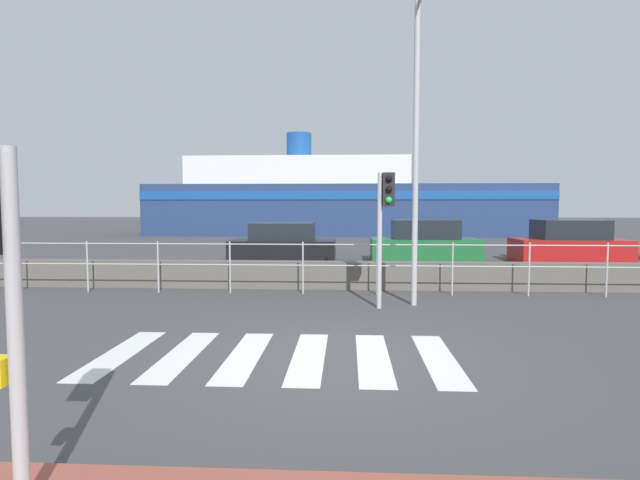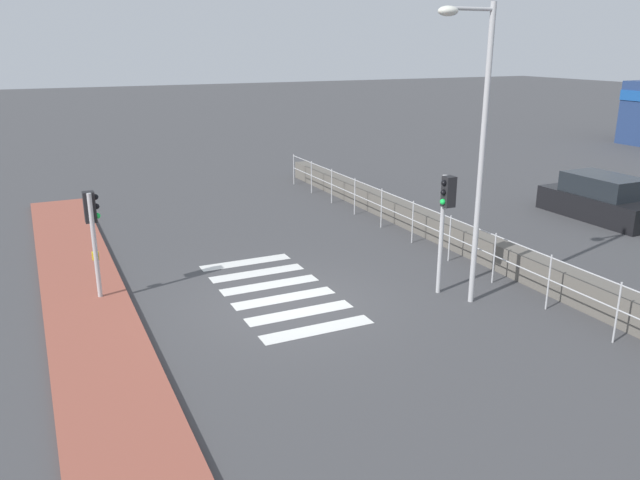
{
  "view_description": "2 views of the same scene",
  "coord_description": "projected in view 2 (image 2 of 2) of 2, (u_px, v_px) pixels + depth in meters",
  "views": [
    {
      "loc": [
        0.17,
        -6.82,
        2.12
      ],
      "look_at": [
        -0.31,
        2.0,
        1.5
      ],
      "focal_mm": 28.0,
      "sensor_mm": 36.0,
      "label": 1
    },
    {
      "loc": [
        11.85,
        -4.85,
        5.51
      ],
      "look_at": [
        -0.56,
        1.0,
        1.2
      ],
      "focal_mm": 35.0,
      "sensor_mm": 36.0,
      "label": 2
    }
  ],
  "objects": [
    {
      "name": "traffic_light_near",
      "position": [
        92.0,
        223.0,
        13.55
      ],
      "size": [
        0.34,
        0.32,
        2.49
      ],
      "color": "#B2B2B5",
      "rests_on": "ground_plane"
    },
    {
      "name": "crosswalk",
      "position": [
        277.0,
        291.0,
        14.55
      ],
      "size": [
        4.95,
        2.4,
        0.01
      ],
      "color": "silver",
      "rests_on": "ground_plane"
    },
    {
      "name": "traffic_light_far",
      "position": [
        445.0,
        209.0,
        13.8
      ],
      "size": [
        0.34,
        0.32,
        2.77
      ],
      "color": "#B2B2B5",
      "rests_on": "ground_plane"
    },
    {
      "name": "ground_plane",
      "position": [
        290.0,
        304.0,
        13.85
      ],
      "size": [
        160.0,
        160.0,
        0.0
      ],
      "primitive_type": "plane",
      "color": "#424244"
    },
    {
      "name": "parked_car_black",
      "position": [
        601.0,
        200.0,
        20.56
      ],
      "size": [
        4.0,
        1.73,
        1.44
      ],
      "color": "black",
      "rests_on": "ground_plane"
    },
    {
      "name": "seawall",
      "position": [
        497.0,
        254.0,
        16.11
      ],
      "size": [
        25.41,
        0.55,
        0.68
      ],
      "color": "#605B54",
      "rests_on": "ground_plane"
    },
    {
      "name": "harbor_fence",
      "position": [
        471.0,
        241.0,
        15.61
      ],
      "size": [
        22.91,
        0.04,
        1.25
      ],
      "color": "#B2B2B5",
      "rests_on": "ground_plane"
    },
    {
      "name": "streetlamp",
      "position": [
        475.0,
        126.0,
        12.72
      ],
      "size": [
        0.32,
        1.34,
        6.31
      ],
      "color": "#B2B2B5",
      "rests_on": "ground_plane"
    },
    {
      "name": "sidewalk_brick",
      "position": [
        96.0,
        337.0,
        12.17
      ],
      "size": [
        24.0,
        1.8,
        0.12
      ],
      "color": "#934C3D",
      "rests_on": "ground_plane"
    }
  ]
}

